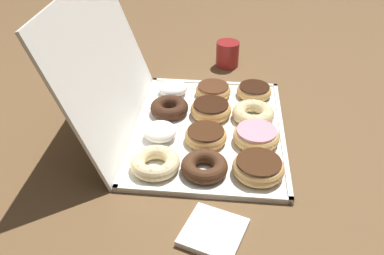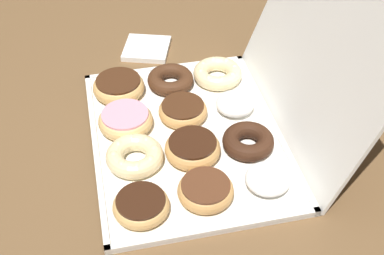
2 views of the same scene
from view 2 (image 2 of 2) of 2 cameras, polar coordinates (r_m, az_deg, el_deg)
name	(u,v)px [view 2 (image 2 of 2)]	position (r m, az deg, el deg)	size (l,w,h in m)	color
ground_plane	(186,139)	(1.13, -0.63, -1.26)	(3.00, 3.00, 0.00)	brown
donut_box	(186,137)	(1.13, -0.63, -1.06)	(0.53, 0.41, 0.01)	white
box_lid_open	(316,52)	(1.09, 13.56, 8.19)	(0.53, 0.40, 0.01)	white
chocolate_frosted_donut_0	(119,86)	(1.24, -8.14, 4.54)	(0.12, 0.12, 0.04)	tan
pink_frosted_donut_1	(125,120)	(1.14, -7.39, 0.82)	(0.12, 0.12, 0.04)	#E5B770
cruller_donut_2	(135,156)	(1.06, -6.38, -3.12)	(0.12, 0.12, 0.04)	beige
chocolate_frosted_donut_3	(141,205)	(0.97, -5.67, -8.59)	(0.11, 0.11, 0.03)	tan
chocolate_cake_ring_donut_4	(172,79)	(1.26, -2.25, 5.36)	(0.11, 0.11, 0.04)	#472816
chocolate_frosted_donut_5	(183,110)	(1.16, -1.02, 1.90)	(0.11, 0.11, 0.04)	tan
chocolate_frosted_donut_6	(191,148)	(1.07, -0.11, -2.33)	(0.12, 0.12, 0.04)	tan
chocolate_frosted_donut_7	(205,190)	(0.99, 1.47, -6.96)	(0.11, 0.11, 0.04)	tan
cruller_donut_8	(217,73)	(1.28, 2.85, 6.05)	(0.12, 0.12, 0.04)	beige
powdered_filled_donut_9	(235,104)	(1.18, 4.80, 2.67)	(0.09, 0.09, 0.04)	white
chocolate_cake_ring_donut_10	(248,141)	(1.09, 6.25, -1.51)	(0.11, 0.11, 0.04)	#381E11
powdered_filled_donut_11	(268,179)	(1.02, 8.40, -5.65)	(0.09, 0.09, 0.04)	white
napkin_stack	(147,48)	(1.41, -5.05, 8.73)	(0.12, 0.12, 0.01)	white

